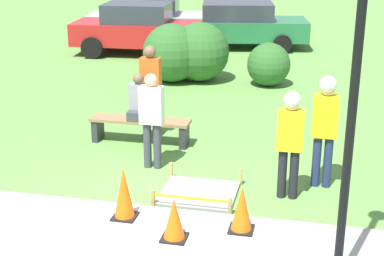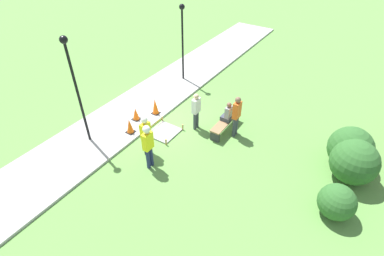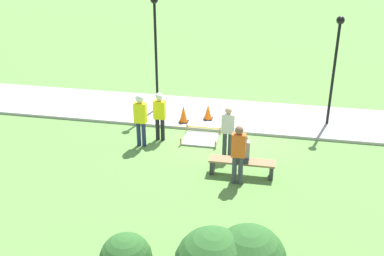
{
  "view_description": "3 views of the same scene",
  "coord_description": "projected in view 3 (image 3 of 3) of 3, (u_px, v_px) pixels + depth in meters",
  "views": [
    {
      "loc": [
        2.41,
        -7.58,
        4.1
      ],
      "look_at": [
        0.3,
        1.85,
        0.72
      ],
      "focal_mm": 55.0,
      "sensor_mm": 36.0,
      "label": 1
    },
    {
      "loc": [
        8.43,
        7.2,
        7.9
      ],
      "look_at": [
        0.55,
        2.05,
        0.74
      ],
      "focal_mm": 28.0,
      "sensor_mm": 36.0,
      "label": 2
    },
    {
      "loc": [
        -1.83,
        15.35,
        7.51
      ],
      "look_at": [
        0.79,
        1.66,
        0.89
      ],
      "focal_mm": 45.0,
      "sensor_mm": 36.0,
      "label": 3
    }
  ],
  "objects": [
    {
      "name": "ground_plane",
      "position": [
        222.0,
        133.0,
        17.15
      ],
      "size": [
        60.0,
        60.0,
        0.0
      ],
      "primitive_type": "plane",
      "color": "#5B8E42"
    },
    {
      "name": "sidewalk",
      "position": [
        228.0,
        115.0,
        18.43
      ],
      "size": [
        28.0,
        2.93,
        0.1
      ],
      "color": "#9E9E99",
      "rests_on": "ground_plane"
    },
    {
      "name": "wet_concrete_patch",
      "position": [
        201.0,
        139.0,
        16.62
      ],
      "size": [
        1.24,
        1.15,
        0.28
      ],
      "color": "gray",
      "rests_on": "ground_plane"
    },
    {
      "name": "traffic_cone_near_patch",
      "position": [
        229.0,
        116.0,
        17.28
      ],
      "size": [
        0.34,
        0.34,
        0.77
      ],
      "color": "black",
      "rests_on": "sidewalk"
    },
    {
      "name": "traffic_cone_far_patch",
      "position": [
        208.0,
        112.0,
        17.85
      ],
      "size": [
        0.34,
        0.34,
        0.58
      ],
      "color": "black",
      "rests_on": "sidewalk"
    },
    {
      "name": "traffic_cone_sidewalk_edge",
      "position": [
        184.0,
        114.0,
        17.6
      ],
      "size": [
        0.34,
        0.34,
        0.66
      ],
      "color": "black",
      "rests_on": "sidewalk"
    },
    {
      "name": "park_bench",
      "position": [
        242.0,
        164.0,
        14.37
      ],
      "size": [
        1.97,
        0.44,
        0.5
      ],
      "color": "#2D2D33",
      "rests_on": "ground_plane"
    },
    {
      "name": "person_seated_on_bench",
      "position": [
        244.0,
        151.0,
        14.11
      ],
      "size": [
        0.36,
        0.44,
        0.89
      ],
      "color": "#383D47",
      "rests_on": "park_bench"
    },
    {
      "name": "worker_supervisor",
      "position": [
        160.0,
        112.0,
        16.2
      ],
      "size": [
        0.4,
        0.25,
        1.74
      ],
      "color": "black",
      "rests_on": "ground_plane"
    },
    {
      "name": "worker_assistant",
      "position": [
        140.0,
        115.0,
        15.76
      ],
      "size": [
        0.4,
        0.27,
        1.87
      ],
      "color": "navy",
      "rests_on": "ground_plane"
    },
    {
      "name": "bystander_in_orange_shirt",
      "position": [
        238.0,
        151.0,
        13.64
      ],
      "size": [
        0.4,
        0.24,
        1.85
      ],
      "color": "#383D47",
      "rests_on": "ground_plane"
    },
    {
      "name": "bystander_in_gray_shirt",
      "position": [
        228.0,
        129.0,
        15.2
      ],
      "size": [
        0.4,
        0.22,
        1.71
      ],
      "color": "#383D47",
      "rests_on": "ground_plane"
    },
    {
      "name": "lamppost_near",
      "position": [
        155.0,
        38.0,
        17.71
      ],
      "size": [
        0.28,
        0.28,
        4.33
      ],
      "color": "black",
      "rests_on": "sidewalk"
    },
    {
      "name": "lamppost_far",
      "position": [
        336.0,
        56.0,
        16.52
      ],
      "size": [
        0.28,
        0.28,
        3.93
      ],
      "color": "black",
      "rests_on": "sidewalk"
    }
  ]
}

